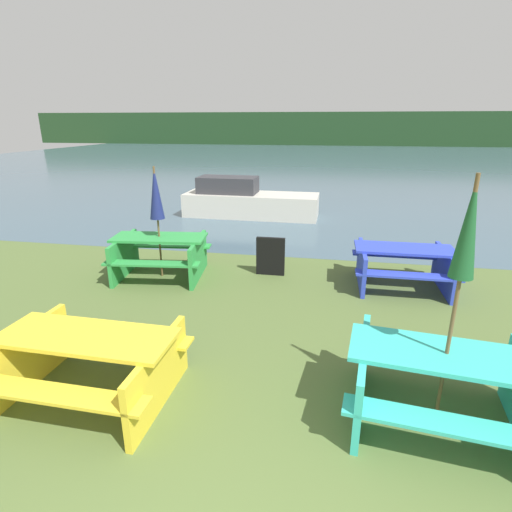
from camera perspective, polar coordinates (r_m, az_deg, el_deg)
name	(u,v)px	position (r m, az deg, el deg)	size (l,w,h in m)	color
water	(324,159)	(33.47, 9.72, 13.50)	(60.00, 50.00, 0.00)	#425B6B
far_treeline	(328,129)	(53.36, 10.28, 17.45)	(80.00, 1.60, 4.00)	#1E3D1E
picnic_table_yellow	(89,359)	(4.73, -22.74, -13.38)	(1.89, 1.42, 0.74)	yellow
picnic_table_teal	(442,381)	(4.41, 25.01, -15.94)	(1.92, 1.58, 0.78)	#33B7A8
picnic_table_green	(160,252)	(7.83, -13.49, 0.49)	(1.88, 1.57, 0.80)	green
picnic_table_blue	(403,263)	(7.59, 20.23, -0.98)	(1.70, 1.38, 0.74)	blue
umbrella_navy	(156,194)	(7.56, -14.13, 8.57)	(0.27, 0.27, 2.10)	brown
umbrella_darkgreen	(468,234)	(3.82, 28.00, 2.82)	(0.21, 0.21, 2.46)	brown
boat	(247,201)	(12.67, -1.28, 7.81)	(4.18, 1.41, 1.22)	beige
signboard	(270,256)	(7.72, 2.08, -0.05)	(0.55, 0.08, 0.75)	black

